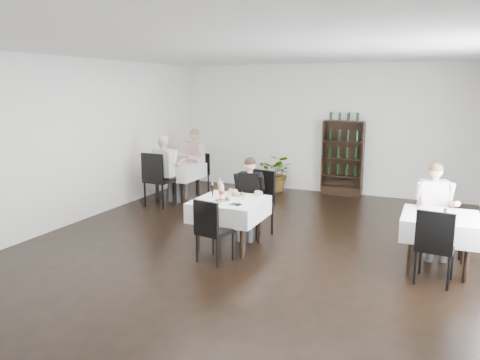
% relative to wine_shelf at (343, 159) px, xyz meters
% --- Properties ---
extents(room_shell, '(9.00, 9.00, 9.00)m').
position_rel_wine_shelf_xyz_m(room_shell, '(-0.60, -4.31, 0.65)').
color(room_shell, black).
rests_on(room_shell, ground).
extents(wine_shelf, '(0.90, 0.28, 1.75)m').
position_rel_wine_shelf_xyz_m(wine_shelf, '(0.00, 0.00, 0.00)').
color(wine_shelf, black).
rests_on(wine_shelf, ground).
extents(main_table, '(1.03, 1.03, 0.77)m').
position_rel_wine_shelf_xyz_m(main_table, '(-0.90, -4.31, -0.23)').
color(main_table, black).
rests_on(main_table, ground).
extents(left_table, '(0.98, 0.98, 0.77)m').
position_rel_wine_shelf_xyz_m(left_table, '(-3.30, -1.81, -0.23)').
color(left_table, black).
rests_on(left_table, ground).
extents(right_table, '(0.98, 0.98, 0.77)m').
position_rel_wine_shelf_xyz_m(right_table, '(2.10, -4.01, -0.23)').
color(right_table, black).
rests_on(right_table, ground).
extents(potted_tree, '(0.84, 0.74, 0.90)m').
position_rel_wine_shelf_xyz_m(potted_tree, '(-1.49, -0.22, -0.40)').
color(potted_tree, '#295D1F').
rests_on(potted_tree, ground).
extents(main_chair_far, '(0.62, 0.62, 1.09)m').
position_rel_wine_shelf_xyz_m(main_chair_far, '(-0.74, -3.49, -0.22)').
color(main_chair_far, black).
rests_on(main_chair_far, ground).
extents(main_chair_near, '(0.51, 0.51, 0.93)m').
position_rel_wine_shelf_xyz_m(main_chair_near, '(-0.86, -5.02, -0.32)').
color(main_chair_near, black).
rests_on(main_chair_near, ground).
extents(left_chair_far, '(0.54, 0.55, 0.94)m').
position_rel_wine_shelf_xyz_m(left_chair_far, '(-3.16, -1.05, -0.31)').
color(left_chair_far, black).
rests_on(left_chair_far, ground).
extents(left_chair_near, '(0.56, 0.56, 1.15)m').
position_rel_wine_shelf_xyz_m(left_chair_near, '(-3.32, -2.61, -0.19)').
color(left_chair_near, black).
rests_on(left_chair_near, ground).
extents(right_chair_far, '(0.66, 0.66, 1.08)m').
position_rel_wine_shelf_xyz_m(right_chair_far, '(2.08, -3.33, -0.23)').
color(right_chair_far, black).
rests_on(right_chair_far, ground).
extents(right_chair_near, '(0.50, 0.50, 0.98)m').
position_rel_wine_shelf_xyz_m(right_chair_near, '(2.05, -4.58, -0.29)').
color(right_chair_near, black).
rests_on(right_chair_near, ground).
extents(diner_main, '(0.53, 0.54, 1.34)m').
position_rel_wine_shelf_xyz_m(diner_main, '(-0.82, -3.72, -0.07)').
color(diner_main, '#404047').
rests_on(diner_main, ground).
extents(diner_left_far, '(0.68, 0.72, 1.52)m').
position_rel_wine_shelf_xyz_m(diner_left_far, '(-3.20, -1.31, 0.04)').
color(diner_left_far, '#404047').
rests_on(diner_left_far, ground).
extents(diner_left_near, '(0.57, 0.56, 1.50)m').
position_rel_wine_shelf_xyz_m(diner_left_near, '(-3.23, -2.40, 0.02)').
color(diner_left_near, '#404047').
rests_on(diner_left_near, ground).
extents(diner_right_far, '(0.58, 0.62, 1.39)m').
position_rel_wine_shelf_xyz_m(diner_right_far, '(2.01, -3.45, -0.04)').
color(diner_right_far, '#404047').
rests_on(diner_right_far, ground).
extents(plate_far, '(0.32, 0.32, 0.08)m').
position_rel_wine_shelf_xyz_m(plate_far, '(-0.85, -4.10, -0.06)').
color(plate_far, white).
rests_on(plate_far, main_table).
extents(plate_near, '(0.34, 0.34, 0.08)m').
position_rel_wine_shelf_xyz_m(plate_near, '(-0.92, -4.51, -0.06)').
color(plate_near, white).
rests_on(plate_near, main_table).
extents(pilsner_dark, '(0.06, 0.06, 0.27)m').
position_rel_wine_shelf_xyz_m(pilsner_dark, '(-1.17, -4.35, 0.03)').
color(pilsner_dark, black).
rests_on(pilsner_dark, main_table).
extents(pilsner_lager, '(0.07, 0.07, 0.30)m').
position_rel_wine_shelf_xyz_m(pilsner_lager, '(-1.10, -4.24, 0.05)').
color(pilsner_lager, gold).
rests_on(pilsner_lager, main_table).
extents(coke_bottle, '(0.07, 0.07, 0.27)m').
position_rel_wine_shelf_xyz_m(coke_bottle, '(-1.05, -4.27, 0.03)').
color(coke_bottle, silver).
rests_on(coke_bottle, main_table).
extents(napkin_cutlery, '(0.18, 0.18, 0.02)m').
position_rel_wine_shelf_xyz_m(napkin_cutlery, '(-0.68, -4.57, -0.07)').
color(napkin_cutlery, black).
rests_on(napkin_cutlery, main_table).
extents(pepper_mill, '(0.04, 0.04, 0.10)m').
position_rel_wine_shelf_xyz_m(pepper_mill, '(2.15, -4.01, -0.03)').
color(pepper_mill, black).
rests_on(pepper_mill, right_table).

